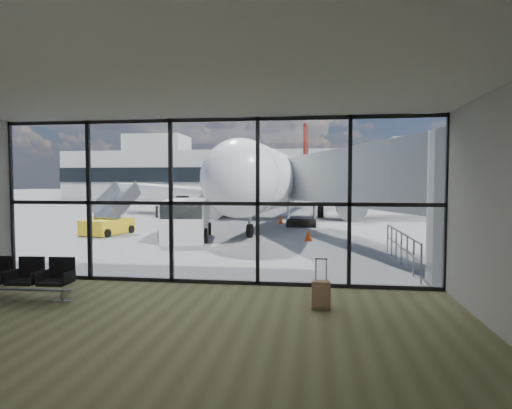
% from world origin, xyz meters
% --- Properties ---
extents(ground, '(220.00, 220.00, 0.00)m').
position_xyz_m(ground, '(0.00, 40.00, 0.00)').
color(ground, slate).
rests_on(ground, ground).
extents(lounge_shell, '(12.02, 8.01, 4.51)m').
position_xyz_m(lounge_shell, '(0.00, -4.80, 2.65)').
color(lounge_shell, brown).
rests_on(lounge_shell, ground).
extents(glass_curtain_wall, '(12.10, 0.12, 4.50)m').
position_xyz_m(glass_curtain_wall, '(0.00, 0.00, 2.25)').
color(glass_curtain_wall, white).
rests_on(glass_curtain_wall, ground).
extents(jet_bridge, '(8.00, 16.50, 4.33)m').
position_xyz_m(jet_bridge, '(4.90, 7.07, 2.76)').
color(jet_bridge, '#A6AAAC').
rests_on(jet_bridge, ground).
extents(apron_railing, '(0.06, 5.46, 1.11)m').
position_xyz_m(apron_railing, '(5.60, 3.50, 0.72)').
color(apron_railing, gray).
rests_on(apron_railing, ground).
extents(far_terminal, '(80.00, 12.20, 11.00)m').
position_xyz_m(far_terminal, '(-0.59, 61.97, 4.21)').
color(far_terminal, '#B1B2AD').
rests_on(far_terminal, ground).
extents(tree_0, '(4.95, 4.95, 7.12)m').
position_xyz_m(tree_0, '(-45.00, 72.00, 4.63)').
color(tree_0, '#382619').
rests_on(tree_0, ground).
extents(tree_1, '(5.61, 5.61, 8.07)m').
position_xyz_m(tree_1, '(-39.00, 72.00, 5.25)').
color(tree_1, '#382619').
rests_on(tree_1, ground).
extents(tree_2, '(6.27, 6.27, 9.03)m').
position_xyz_m(tree_2, '(-33.00, 72.00, 5.88)').
color(tree_2, '#382619').
rests_on(tree_2, ground).
extents(tree_3, '(4.95, 4.95, 7.12)m').
position_xyz_m(tree_3, '(-27.00, 72.00, 4.63)').
color(tree_3, '#382619').
rests_on(tree_3, ground).
extents(tree_4, '(5.61, 5.61, 8.07)m').
position_xyz_m(tree_4, '(-21.00, 72.00, 5.25)').
color(tree_4, '#382619').
rests_on(tree_4, ground).
extents(tree_5, '(6.27, 6.27, 9.03)m').
position_xyz_m(tree_5, '(-15.00, 72.00, 5.88)').
color(tree_5, '#382619').
rests_on(tree_5, ground).
extents(seating_row, '(2.23, 0.72, 0.99)m').
position_xyz_m(seating_row, '(-4.03, -2.08, 0.55)').
color(seating_row, gray).
rests_on(seating_row, ground).
extents(suitcase, '(0.41, 0.31, 1.11)m').
position_xyz_m(suitcase, '(2.85, -2.03, 0.33)').
color(suitcase, '#8C6A4E').
rests_on(suitcase, ground).
extents(airliner, '(31.67, 36.74, 9.46)m').
position_xyz_m(airliner, '(0.51, 23.86, 2.88)').
color(airliner, white).
rests_on(airliner, ground).
extents(service_van, '(2.78, 4.72, 1.93)m').
position_xyz_m(service_van, '(-3.44, 8.69, 0.99)').
color(service_van, silver).
rests_on(service_van, ground).
extents(belt_loader, '(1.76, 3.67, 1.62)m').
position_xyz_m(belt_loader, '(-8.66, 21.66, 0.55)').
color(belt_loader, black).
rests_on(belt_loader, ground).
extents(mobile_stairs, '(2.20, 3.44, 2.24)m').
position_xyz_m(mobile_stairs, '(-8.18, 10.12, 0.54)').
color(mobile_stairs, gold).
rests_on(mobile_stairs, ground).
extents(traffic_cone_a, '(0.39, 0.39, 0.56)m').
position_xyz_m(traffic_cone_a, '(-4.00, 10.75, 0.27)').
color(traffic_cone_a, '#E8570C').
rests_on(traffic_cone_a, ground).
extents(traffic_cone_b, '(0.38, 0.38, 0.54)m').
position_xyz_m(traffic_cone_b, '(2.43, 9.00, 0.26)').
color(traffic_cone_b, '#E9490C').
rests_on(traffic_cone_b, ground).
extents(traffic_cone_c, '(0.38, 0.38, 0.55)m').
position_xyz_m(traffic_cone_c, '(0.48, 17.00, 0.26)').
color(traffic_cone_c, '#FF500D').
rests_on(traffic_cone_c, ground).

